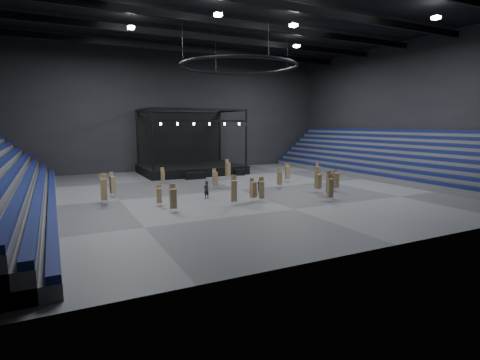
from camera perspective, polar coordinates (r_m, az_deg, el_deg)
name	(u,v)px	position (r m, az deg, el deg)	size (l,w,h in m)	color
floor	(239,190)	(40.66, -0.22, -1.50)	(50.00, 50.00, 0.00)	#4E4D50
ceiling	(238,15)	(41.50, -0.23, 23.78)	(50.00, 42.00, 0.20)	black
wall_back	(178,111)	(59.62, -9.38, 10.27)	(50.00, 0.20, 18.00)	black
wall_front	(407,89)	(23.27, 24.04, 12.53)	(50.00, 0.20, 18.00)	black
wall_right	(404,110)	(55.87, 23.78, 9.79)	(0.20, 42.00, 18.00)	black
bleachers_right	(390,164)	(54.54, 21.93, 2.28)	(7.20, 40.00, 6.40)	#4F4F52
stage	(189,163)	(55.35, -7.72, 2.62)	(14.00, 10.00, 9.20)	black
truss_ring	(239,66)	(40.47, -0.23, 16.94)	(12.30, 12.30, 5.15)	black
roof_girders	(238,24)	(41.30, -0.23, 22.71)	(49.00, 30.35, 0.70)	black
floodlights	(258,20)	(37.72, 2.71, 23.14)	(28.60, 16.60, 0.25)	white
flight_case_left	(190,176)	(48.62, -7.56, 0.61)	(1.34, 0.67, 0.89)	black
flight_case_mid	(200,175)	(49.09, -6.08, 0.71)	(1.32, 0.66, 0.88)	black
flight_case_right	(240,172)	(52.03, -0.04, 1.19)	(1.30, 0.65, 0.86)	black
chair_stack_0	(253,189)	(34.38, 2.02, -1.42)	(0.56, 0.56, 2.17)	silver
chair_stack_1	(173,198)	(30.39, -10.16, -2.72)	(0.52, 0.52, 2.35)	silver
chair_stack_2	(215,178)	(41.21, -3.84, 0.26)	(0.51, 0.51, 2.24)	silver
chair_stack_3	(234,190)	(32.52, -0.93, -1.57)	(0.63, 0.63, 2.71)	silver
chair_stack_4	(112,184)	(38.65, -18.86, -0.62)	(0.53, 0.53, 2.44)	silver
chair_stack_5	(288,172)	(46.30, 7.26, 1.18)	(0.65, 0.65, 2.27)	silver
chair_stack_6	(228,169)	(48.66, -1.86, 1.73)	(0.58, 0.58, 2.55)	silver
chair_stack_7	(280,177)	(41.99, 6.05, 0.39)	(0.54, 0.54, 2.25)	silver
chair_stack_8	(318,174)	(44.53, 11.82, 0.94)	(0.60, 0.60, 2.61)	silver
chair_stack_9	(318,181)	(39.61, 11.81, -0.15)	(0.59, 0.59, 2.29)	silver
chair_stack_10	(163,175)	(45.79, -11.70, 0.75)	(0.45, 0.45, 1.93)	silver
chair_stack_11	(104,189)	(35.09, -20.04, -1.26)	(0.59, 0.59, 2.80)	silver
chair_stack_12	(336,180)	(40.78, 14.40, 0.01)	(0.54, 0.54, 2.35)	silver
chair_stack_13	(330,187)	(35.54, 13.62, -1.11)	(0.57, 0.57, 2.51)	silver
chair_stack_14	(262,189)	(34.08, 3.31, -1.44)	(0.59, 0.59, 2.31)	silver
chair_stack_15	(330,183)	(37.52, 13.54, -0.52)	(0.55, 0.55, 2.56)	silver
chair_stack_16	(159,195)	(32.93, -12.24, -2.27)	(0.50, 0.50, 1.92)	silver
man_center	(206,190)	(35.92, -5.16, -1.49)	(0.62, 0.41, 1.71)	black
crew_member	(260,185)	(39.43, 3.07, -0.72)	(0.73, 0.57, 1.51)	black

